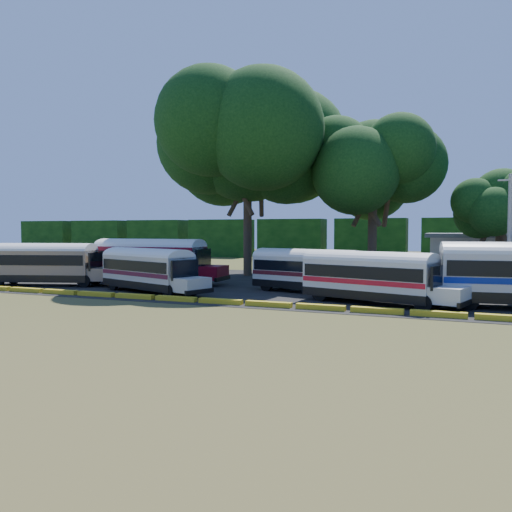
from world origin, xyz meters
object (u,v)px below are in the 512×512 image
at_px(bus_cream_west, 149,268).
at_px(bus_white_red, 372,274).
at_px(bus_beige, 44,261).
at_px(tree_west, 248,143).
at_px(bus_red, 153,258).

xyz_separation_m(bus_cream_west, bus_white_red, (15.12, 0.31, 0.01)).
bearing_deg(bus_cream_west, bus_white_red, 21.59).
distance_m(bus_beige, bus_white_red, 25.18).
bearing_deg(tree_west, bus_red, -115.65).
distance_m(bus_beige, bus_red, 8.30).
height_order(bus_white_red, tree_west, tree_west).
distance_m(bus_red, bus_cream_west, 6.06).
relative_size(bus_beige, bus_white_red, 1.07).
distance_m(bus_cream_west, bus_white_red, 15.13).
height_order(bus_cream_west, bus_white_red, bus_white_red).
height_order(bus_red, bus_white_red, bus_red).
xyz_separation_m(bus_beige, bus_red, (6.95, 4.55, 0.17)).
bearing_deg(bus_red, bus_white_red, -17.22).
height_order(bus_beige, bus_white_red, bus_beige).
distance_m(bus_red, tree_west, 14.68).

